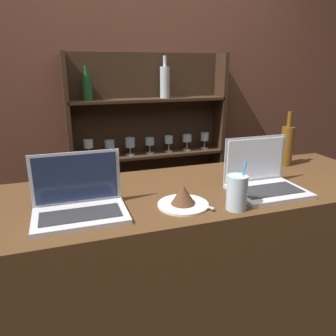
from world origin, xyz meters
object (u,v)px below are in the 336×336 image
at_px(cake_plate, 183,198).
at_px(wine_bottle_amber, 287,145).
at_px(laptop_near, 79,202).
at_px(laptop_far, 264,180).
at_px(water_glass, 237,192).

height_order(cake_plate, wine_bottle_amber, wine_bottle_amber).
distance_m(laptop_near, wine_bottle_amber, 1.20).
height_order(laptop_near, cake_plate, laptop_near).
bearing_deg(cake_plate, wine_bottle_amber, 24.82).
relative_size(laptop_far, wine_bottle_amber, 1.04).
distance_m(laptop_near, laptop_far, 0.81).
height_order(laptop_far, wine_bottle_amber, wine_bottle_amber).
bearing_deg(water_glass, laptop_far, 32.94).
distance_m(laptop_far, water_glass, 0.26).
relative_size(water_glass, wine_bottle_amber, 0.64).
bearing_deg(wine_bottle_amber, laptop_near, -165.77).
bearing_deg(laptop_far, laptop_near, 179.54).
height_order(laptop_far, cake_plate, laptop_far).
height_order(laptop_near, water_glass, laptop_near).
xyz_separation_m(laptop_near, wine_bottle_amber, (1.16, 0.29, 0.07)).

